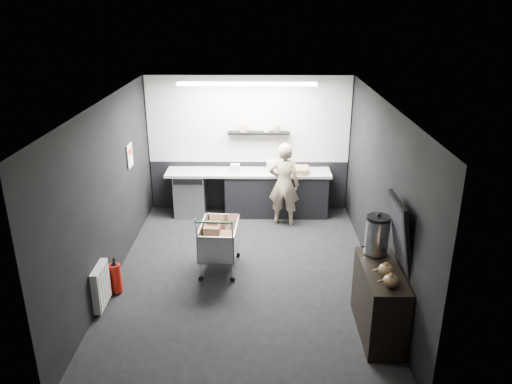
{
  "coord_description": "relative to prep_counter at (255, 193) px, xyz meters",
  "views": [
    {
      "loc": [
        0.26,
        -6.79,
        4.0
      ],
      "look_at": [
        0.17,
        0.4,
        1.24
      ],
      "focal_mm": 35.0,
      "sensor_mm": 36.0,
      "label": 1
    }
  ],
  "objects": [
    {
      "name": "kitchen_wall_panel",
      "position": [
        -0.14,
        0.31,
        1.39
      ],
      "size": [
        3.95,
        0.02,
        1.7
      ],
      "primitive_type": "cube",
      "color": "silver",
      "rests_on": "wall_back"
    },
    {
      "name": "wall_back",
      "position": [
        -0.14,
        0.33,
        0.89
      ],
      "size": [
        5.5,
        0.0,
        5.5
      ],
      "primitive_type": "plane",
      "rotation": [
        1.57,
        0.0,
        0.0
      ],
      "color": "black",
      "rests_on": "floor"
    },
    {
      "name": "wall_right",
      "position": [
        1.86,
        -2.42,
        0.89
      ],
      "size": [
        0.0,
        5.5,
        5.5
      ],
      "primitive_type": "plane",
      "rotation": [
        1.57,
        0.0,
        -1.57
      ],
      "color": "black",
      "rests_on": "floor"
    },
    {
      "name": "wall_left",
      "position": [
        -2.14,
        -2.42,
        0.89
      ],
      "size": [
        0.0,
        5.5,
        5.5
      ],
      "primitive_type": "plane",
      "rotation": [
        1.57,
        0.0,
        1.57
      ],
      "color": "black",
      "rests_on": "floor"
    },
    {
      "name": "wall_clock",
      "position": [
        1.26,
        0.3,
        1.69
      ],
      "size": [
        0.2,
        0.03,
        0.2
      ],
      "primitive_type": "cylinder",
      "rotation": [
        1.57,
        0.0,
        0.0
      ],
      "color": "silver",
      "rests_on": "wall_back"
    },
    {
      "name": "poster_red_band",
      "position": [
        -2.11,
        -1.12,
        1.16
      ],
      "size": [
        0.02,
        0.22,
        0.1
      ],
      "primitive_type": "cube",
      "color": "red",
      "rests_on": "poster"
    },
    {
      "name": "person",
      "position": [
        0.54,
        -0.45,
        0.34
      ],
      "size": [
        0.64,
        0.49,
        1.6
      ],
      "primitive_type": "imported",
      "rotation": [
        0.0,
        0.0,
        2.95
      ],
      "color": "beige",
      "rests_on": "floor"
    },
    {
      "name": "floating_shelf",
      "position": [
        0.06,
        0.2,
        1.16
      ],
      "size": [
        1.2,
        0.22,
        0.04
      ],
      "primitive_type": "cube",
      "color": "black",
      "rests_on": "wall_back"
    },
    {
      "name": "wall_front",
      "position": [
        -0.14,
        -5.17,
        0.89
      ],
      "size": [
        5.5,
        0.0,
        5.5
      ],
      "primitive_type": "plane",
      "rotation": [
        -1.57,
        0.0,
        0.0
      ],
      "color": "black",
      "rests_on": "floor"
    },
    {
      "name": "fire_extinguisher",
      "position": [
        -1.99,
        -2.93,
        -0.19
      ],
      "size": [
        0.16,
        0.16,
        0.54
      ],
      "color": "#AF160B",
      "rests_on": "floor"
    },
    {
      "name": "ceiling_strip",
      "position": [
        -0.14,
        -0.57,
        2.21
      ],
      "size": [
        2.4,
        0.2,
        0.04
      ],
      "primitive_type": "cube",
      "color": "white",
      "rests_on": "ceiling"
    },
    {
      "name": "prep_counter",
      "position": [
        0.0,
        0.0,
        0.0
      ],
      "size": [
        3.2,
        0.61,
        0.9
      ],
      "color": "black",
      "rests_on": "floor"
    },
    {
      "name": "ceiling",
      "position": [
        -0.14,
        -2.42,
        2.24
      ],
      "size": [
        5.5,
        5.5,
        0.0
      ],
      "primitive_type": "plane",
      "rotation": [
        3.14,
        0.0,
        0.0
      ],
      "color": "silver",
      "rests_on": "wall_back"
    },
    {
      "name": "cardboard_box",
      "position": [
        0.76,
        -0.05,
        0.49
      ],
      "size": [
        0.56,
        0.45,
        0.1
      ],
      "primitive_type": "cube",
      "rotation": [
        0.0,
        0.0,
        -0.1
      ],
      "color": "#9D8453",
      "rests_on": "prep_counter"
    },
    {
      "name": "pink_tub",
      "position": [
        0.33,
        0.0,
        0.55
      ],
      "size": [
        0.22,
        0.22,
        0.22
      ],
      "primitive_type": "cylinder",
      "color": "silver",
      "rests_on": "prep_counter"
    },
    {
      "name": "sideboard",
      "position": [
        1.63,
        -3.78,
        0.12
      ],
      "size": [
        0.52,
        1.22,
        1.83
      ],
      "color": "black",
      "rests_on": "floor"
    },
    {
      "name": "shopping_cart",
      "position": [
        -0.54,
        -2.2,
        0.04
      ],
      "size": [
        0.61,
        0.97,
        1.04
      ],
      "color": "silver",
      "rests_on": "floor"
    },
    {
      "name": "floor",
      "position": [
        -0.14,
        -2.42,
        -0.46
      ],
      "size": [
        5.5,
        5.5,
        0.0
      ],
      "primitive_type": "plane",
      "color": "black",
      "rests_on": "ground"
    },
    {
      "name": "white_container",
      "position": [
        -0.39,
        -0.05,
        0.52
      ],
      "size": [
        0.18,
        0.14,
        0.16
      ],
      "primitive_type": "cube",
      "rotation": [
        0.0,
        0.0,
        0.03
      ],
      "color": "silver",
      "rests_on": "prep_counter"
    },
    {
      "name": "radiator",
      "position": [
        -2.08,
        -3.32,
        -0.11
      ],
      "size": [
        0.1,
        0.5,
        0.6
      ],
      "primitive_type": "cube",
      "color": "silver",
      "rests_on": "wall_left"
    },
    {
      "name": "dado_panel",
      "position": [
        -0.14,
        0.31,
        0.04
      ],
      "size": [
        3.95,
        0.02,
        1.0
      ],
      "primitive_type": "cube",
      "color": "black",
      "rests_on": "wall_back"
    },
    {
      "name": "poster",
      "position": [
        -2.12,
        -1.12,
        1.09
      ],
      "size": [
        0.02,
        0.3,
        0.4
      ],
      "primitive_type": "cube",
      "color": "white",
      "rests_on": "wall_left"
    }
  ]
}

